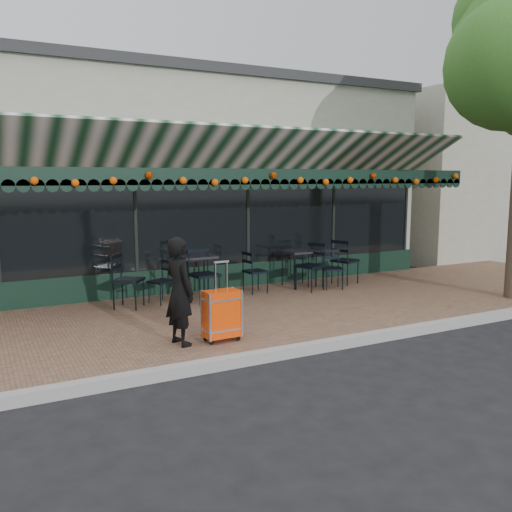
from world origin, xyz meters
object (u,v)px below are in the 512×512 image
chair_a_right (345,261)px  chair_b_front (204,275)px  suitcase (222,315)px  chair_b_right (255,272)px  cafe_table_a (299,254)px  chair_solo (128,281)px  cafe_table_b (196,259)px  chair_a_left (310,267)px  woman (180,291)px  chair_a_front (333,269)px  chair_b_left (161,282)px

chair_a_right → chair_b_front: chair_b_front is taller
suitcase → chair_b_right: 3.28m
cafe_table_a → chair_solo: bearing=-176.4°
cafe_table_b → chair_a_left: chair_a_left is taller
chair_b_front → woman: bearing=-127.0°
cafe_table_b → chair_a_left: bearing=-12.8°
chair_b_front → chair_a_left: bearing=-7.6°
suitcase → cafe_table_b: size_ratio=1.40×
chair_a_right → chair_a_front: bearing=101.8°
cafe_table_b → chair_b_front: bearing=-95.3°
cafe_table_b → chair_b_right: chair_b_right is taller
woman → chair_a_left: (3.61, 2.23, -0.26)m
cafe_table_b → cafe_table_a: bearing=-1.7°
chair_a_front → cafe_table_a: bearing=151.3°
cafe_table_b → chair_solo: (-1.40, -0.30, -0.24)m
chair_a_front → chair_b_front: size_ratio=0.82×
woman → chair_b_left: (0.55, 2.53, -0.35)m
woman → cafe_table_a: size_ratio=1.95×
chair_b_left → chair_b_front: chair_b_front is taller
chair_b_left → cafe_table_b: bearing=83.0°
chair_solo → cafe_table_a: bearing=-50.5°
cafe_table_b → chair_solo: chair_solo is taller
chair_a_front → suitcase: bearing=-127.0°
chair_solo → suitcase: bearing=-130.0°
woman → chair_b_right: woman is taller
chair_a_front → chair_b_left: bearing=-166.0°
chair_a_front → chair_b_front: (-2.83, 0.11, 0.09)m
cafe_table_b → chair_b_right: (1.17, -0.23, -0.30)m
chair_b_front → chair_b_left: bearing=151.5°
cafe_table_a → chair_a_left: chair_a_left is taller
chair_b_front → chair_solo: (-1.36, 0.20, -0.01)m
cafe_table_a → chair_b_front: size_ratio=0.77×
chair_a_right → woman: bearing=98.9°
chair_b_front → chair_a_right: bearing=-3.5°
cafe_table_b → chair_a_front: chair_a_front is taller
cafe_table_a → chair_b_right: 1.17m
chair_b_front → chair_solo: size_ratio=1.02×
chair_a_left → chair_b_right: chair_a_left is taller
cafe_table_b → suitcase: bearing=-104.7°
chair_a_right → cafe_table_a: bearing=59.9°
cafe_table_a → chair_solo: size_ratio=0.79×
chair_a_left → chair_a_right: 1.10m
chair_a_right → chair_b_front: (-3.40, -0.23, 0.01)m
chair_a_left → chair_b_front: (-2.33, 0.01, 0.01)m
chair_a_front → chair_b_right: 1.65m
cafe_table_a → cafe_table_b: bearing=178.3°
chair_a_left → chair_solo: 3.70m
suitcase → chair_solo: bearing=101.4°
chair_solo → chair_b_right: bearing=-52.4°
cafe_table_a → chair_b_right: bearing=-171.9°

